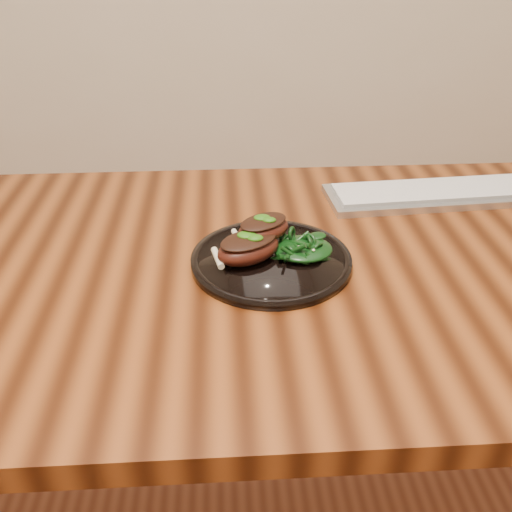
# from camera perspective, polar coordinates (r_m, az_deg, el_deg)

# --- Properties ---
(desk) EXTENTS (1.60, 0.80, 0.75)m
(desk) POSITION_cam_1_polar(r_m,az_deg,el_deg) (1.00, 1.31, -4.43)
(desk) COLOR black
(desk) RESTS_ON ground
(plate) EXTENTS (0.26, 0.26, 0.02)m
(plate) POSITION_cam_1_polar(r_m,az_deg,el_deg) (0.93, 1.53, -0.40)
(plate) COLOR black
(plate) RESTS_ON desk
(lamb_chop_front) EXTENTS (0.13, 0.12, 0.05)m
(lamb_chop_front) POSITION_cam_1_polar(r_m,az_deg,el_deg) (0.91, -0.80, 0.88)
(lamb_chop_front) COLOR #3A120B
(lamb_chop_front) RESTS_ON plate
(lamb_chop_back) EXTENTS (0.11, 0.10, 0.04)m
(lamb_chop_back) POSITION_cam_1_polar(r_m,az_deg,el_deg) (0.93, 0.70, 2.81)
(lamb_chop_back) COLOR #3A120B
(lamb_chop_back) RESTS_ON plate
(herb_smear) EXTENTS (0.08, 0.05, 0.00)m
(herb_smear) POSITION_cam_1_polar(r_m,az_deg,el_deg) (0.97, -0.67, 1.70)
(herb_smear) COLOR #164707
(herb_smear) RESTS_ON plate
(greens_heap) EXTENTS (0.10, 0.09, 0.04)m
(greens_heap) POSITION_cam_1_polar(r_m,az_deg,el_deg) (0.93, 4.69, 1.07)
(greens_heap) COLOR black
(greens_heap) RESTS_ON plate
(keyboard) EXTENTS (0.45, 0.16, 0.02)m
(keyboard) POSITION_cam_1_polar(r_m,az_deg,el_deg) (1.22, 17.47, 5.99)
(keyboard) COLOR #B6B9BA
(keyboard) RESTS_ON desk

